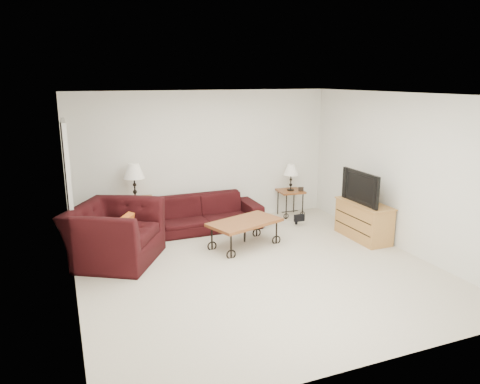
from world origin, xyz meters
The scene contains 20 objects.
ground centered at (0.00, 0.00, 0.00)m, with size 5.00×5.00×0.00m, color beige.
wall_back centered at (0.00, 2.50, 1.25)m, with size 5.00×0.02×2.50m, color silver.
wall_front centered at (0.00, -2.50, 1.25)m, with size 5.00×0.02×2.50m, color silver.
wall_left centered at (-2.50, 0.00, 1.25)m, with size 0.02×5.00×2.50m, color silver.
wall_right centered at (2.50, 0.00, 1.25)m, with size 0.02×5.00×2.50m, color silver.
ceiling centered at (0.00, 0.00, 2.50)m, with size 5.00×5.00×0.00m, color white.
doorway centered at (-2.47, 1.65, 1.02)m, with size 0.08×0.94×2.04m, color black.
sofa centered at (-0.20, 2.02, 0.31)m, with size 2.12×0.83×0.62m, color black.
side_table_left centered at (-1.38, 2.20, 0.32)m, with size 0.59×0.59×0.64m, color brown.
side_table_right centered at (1.69, 2.20, 0.26)m, with size 0.48×0.48×0.53m, color brown.
lamp_left centered at (-1.38, 2.20, 0.96)m, with size 0.36×0.36×0.64m, color black, non-canonical shape.
lamp_right centered at (1.69, 2.20, 0.79)m, with size 0.30×0.30×0.53m, color black, non-canonical shape.
photo_frame_left centered at (-1.53, 2.05, 0.70)m, with size 0.13×0.02×0.11m, color black.
photo_frame_right centered at (1.84, 2.05, 0.57)m, with size 0.11×0.01×0.09m, color black.
coffee_table centered at (0.18, 0.93, 0.22)m, with size 1.18×0.64×0.44m, color brown.
armchair centered at (-1.88, 1.10, 0.43)m, with size 1.34×1.17×0.87m, color black.
throw_pillow centered at (-1.72, 1.05, 0.52)m, with size 0.39×0.10×0.39m, color #B53C17.
tv_stand centered at (2.23, 0.53, 0.32)m, with size 0.45×1.07×0.64m, color #C38948.
television centered at (2.21, 0.53, 0.92)m, with size 0.96×0.13×0.55m, color black.
backpack centered at (1.52, 1.63, 0.21)m, with size 0.32×0.24×0.41m, color black.
Camera 1 is at (-2.54, -5.64, 2.71)m, focal length 34.10 mm.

